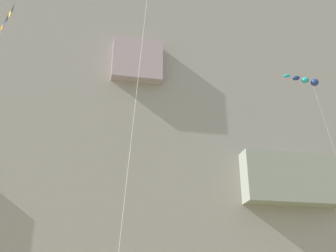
{
  "coord_description": "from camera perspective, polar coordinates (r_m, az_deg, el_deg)",
  "views": [
    {
      "loc": [
        -5.88,
        -2.57,
        3.08
      ],
      "look_at": [
        -0.71,
        24.31,
        15.24
      ],
      "focal_mm": 42.4,
      "sensor_mm": 36.0,
      "label": 1
    }
  ],
  "objects": [
    {
      "name": "kite_banner_low_right",
      "position": [
        40.27,
        -22.48,
        12.26
      ],
      "size": [
        1.86,
        3.69,
        27.61
      ],
      "color": "black",
      "rests_on": "ground"
    },
    {
      "name": "cliff_face",
      "position": [
        79.74,
        -5.5,
        2.6
      ],
      "size": [
        180.0,
        25.45,
        77.23
      ],
      "color": "gray",
      "rests_on": "ground"
    },
    {
      "name": "kite_windsock_far_left",
      "position": [
        55.16,
        19.26,
        6.18
      ],
      "size": [
        5.28,
        4.77,
        30.35
      ],
      "color": "navy",
      "rests_on": "ground"
    }
  ]
}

